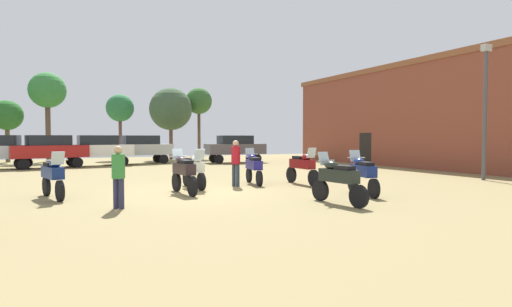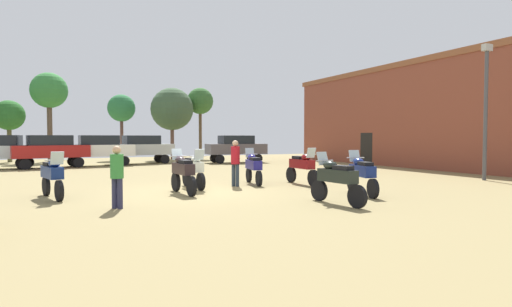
% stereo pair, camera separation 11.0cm
% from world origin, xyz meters
% --- Properties ---
extents(ground_plane, '(44.00, 52.00, 0.02)m').
position_xyz_m(ground_plane, '(0.00, 0.00, 0.01)').
color(ground_plane, olive).
extents(brick_building, '(6.12, 22.06, 6.58)m').
position_xyz_m(brick_building, '(18.00, 5.85, 3.30)').
color(brick_building, brown).
rests_on(brick_building, ground).
extents(motorcycle_1, '(0.62, 2.13, 1.46)m').
position_xyz_m(motorcycle_1, '(0.37, 1.00, 0.74)').
color(motorcycle_1, black).
rests_on(motorcycle_1, ground).
extents(motorcycle_2, '(0.62, 2.27, 1.48)m').
position_xyz_m(motorcycle_2, '(4.64, 0.33, 0.75)').
color(motorcycle_2, black).
rests_on(motorcycle_2, ground).
extents(motorcycle_3, '(0.77, 2.15, 1.46)m').
position_xyz_m(motorcycle_3, '(-4.28, 0.43, 0.74)').
color(motorcycle_3, black).
rests_on(motorcycle_3, ground).
extents(motorcycle_4, '(0.69, 2.13, 1.44)m').
position_xyz_m(motorcycle_4, '(2.95, 1.30, 0.73)').
color(motorcycle_4, black).
rests_on(motorcycle_4, ground).
extents(motorcycle_7, '(0.77, 2.08, 1.45)m').
position_xyz_m(motorcycle_7, '(4.79, -3.07, 0.73)').
color(motorcycle_7, black).
rests_on(motorcycle_7, ground).
extents(motorcycle_8, '(0.62, 2.14, 1.49)m').
position_xyz_m(motorcycle_8, '(-0.37, -0.24, 0.75)').
color(motorcycle_8, black).
rests_on(motorcycle_8, ground).
extents(motorcycle_9, '(0.63, 2.14, 1.46)m').
position_xyz_m(motorcycle_9, '(2.94, -4.21, 0.74)').
color(motorcycle_9, black).
rests_on(motorcycle_9, ground).
extents(car_1, '(4.46, 2.21, 2.00)m').
position_xyz_m(car_1, '(1.16, 16.15, 1.19)').
color(car_1, black).
rests_on(car_1, ground).
extents(car_2, '(4.42, 2.10, 2.00)m').
position_xyz_m(car_2, '(-1.74, 15.16, 1.19)').
color(car_2, black).
rests_on(car_2, ground).
extents(car_5, '(4.58, 2.65, 2.00)m').
position_xyz_m(car_5, '(-4.61, 14.52, 1.19)').
color(car_5, black).
rests_on(car_5, ground).
extents(car_6, '(4.41, 2.07, 2.00)m').
position_xyz_m(car_6, '(7.69, 14.41, 1.19)').
color(car_6, black).
rests_on(car_6, ground).
extents(person_1, '(0.48, 0.48, 1.76)m').
position_xyz_m(person_1, '(1.99, 0.89, 1.05)').
color(person_1, '#293440').
rests_on(person_1, ground).
extents(person_3, '(0.48, 0.48, 1.66)m').
position_xyz_m(person_3, '(-2.71, -2.29, 0.98)').
color(person_3, '#2C2D4C').
rests_on(person_3, ground).
extents(tree_1, '(2.33, 2.33, 6.26)m').
position_xyz_m(tree_1, '(7.30, 21.71, 5.05)').
color(tree_1, brown).
rests_on(tree_1, ground).
extents(tree_3, '(3.59, 3.59, 6.06)m').
position_xyz_m(tree_3, '(4.60, 21.09, 4.27)').
color(tree_3, brown).
rests_on(tree_3, ground).
extents(tree_4, '(2.27, 2.27, 5.45)m').
position_xyz_m(tree_4, '(0.64, 22.36, 4.28)').
color(tree_4, brown).
rests_on(tree_4, ground).
extents(tree_7, '(2.24, 2.24, 4.65)m').
position_xyz_m(tree_7, '(-7.47, 22.27, 3.49)').
color(tree_7, brown).
rests_on(tree_7, ground).
extents(tree_8, '(2.72, 2.72, 6.86)m').
position_xyz_m(tree_8, '(-4.74, 22.11, 5.42)').
color(tree_8, brown).
rests_on(tree_8, ground).
extents(lamp_post, '(0.44, 0.24, 5.90)m').
position_xyz_m(lamp_post, '(12.70, -1.73, 3.36)').
color(lamp_post, '#47474C').
rests_on(lamp_post, ground).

